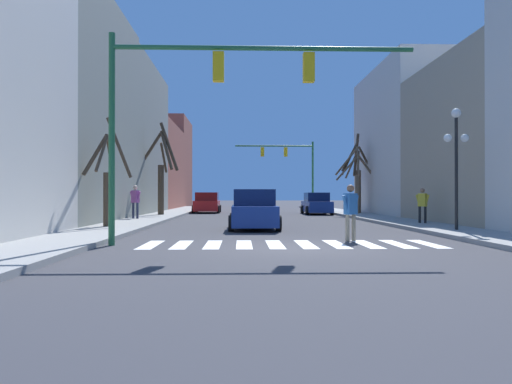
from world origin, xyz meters
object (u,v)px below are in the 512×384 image
Objects in this scene: traffic_signal_far at (290,160)px; street_tree_left_far at (358,176)px; street_tree_right_near at (356,181)px; car_parked_right_mid at (316,204)px; pedestrian_on_left_sidewalk at (135,199)px; pedestrian_on_right_sidewalk at (351,208)px; street_tree_left_mid at (107,180)px; pedestrian_waiting_at_curb at (422,202)px; street_tree_right_mid at (162,171)px; street_lamp_right_corner at (456,144)px; traffic_signal_near at (206,88)px; car_parked_left_mid at (207,203)px; car_parked_left_near at (250,205)px; car_at_intersection at (254,211)px.

traffic_signal_far is 1.25× the size of street_tree_left_far.
car_parked_right_mid is at bearing 137.04° from street_tree_right_near.
street_tree_left_far reaches higher than pedestrian_on_left_sidewalk.
street_tree_left_mid reaches higher than pedestrian_on_right_sidewalk.
traffic_signal_far is 1.51× the size of street_tree_right_near.
traffic_signal_far is 8.90m from car_parked_right_mid.
street_tree_left_mid is at bearing -123.97° from pedestrian_waiting_at_curb.
street_tree_left_far is (14.29, 8.21, 1.56)m from pedestrian_on_left_sidewalk.
traffic_signal_far is at bearing 51.14° from street_tree_right_mid.
traffic_signal_far reaches higher than street_tree_left_far.
street_lamp_right_corner is at bearing -173.04° from car_parked_right_mid.
traffic_signal_near is 8.25m from street_tree_left_mid.
street_tree_left_far reaches higher than car_parked_left_mid.
pedestrian_on_right_sidewalk is at bearing -148.21° from street_lamp_right_corner.
pedestrian_waiting_at_curb is at bearing -165.85° from pedestrian_on_left_sidewalk.
street_tree_left_mid is (-13.92, -1.97, 0.96)m from pedestrian_waiting_at_curb.
street_tree_right_near is (10.92, -5.49, 1.70)m from car_parked_left_mid.
street_tree_left_far is at bearing 11.05° from street_tree_right_mid.
pedestrian_on_right_sidewalk is at bearing -92.07° from traffic_signal_far.
traffic_signal_near reaches higher than street_tree_left_mid.
street_tree_right_near is at bearing -109.35° from street_tree_left_far.
car_parked_left_near is 19.13m from pedestrian_on_right_sidewalk.
pedestrian_on_left_sidewalk is 6.92m from street_tree_left_mid.
car_parked_right_mid is 17.16m from car_at_intersection.
traffic_signal_far is at bearing 79.92° from traffic_signal_near.
pedestrian_on_right_sidewalk reaches higher than car_parked_left_near.
pedestrian_on_right_sidewalk reaches higher than car_parked_left_mid.
street_tree_right_near reaches higher than car_parked_right_mid.
pedestrian_on_left_sidewalk is at bearing 130.11° from car_parked_right_mid.
car_parked_left_near is 7.78m from street_tree_right_near.
pedestrian_waiting_at_curb is at bearing -37.38° from street_tree_right_mid.
car_at_intersection is (3.29, -19.55, 0.01)m from car_parked_left_mid.
car_at_intersection is 2.45× the size of pedestrian_on_right_sidewalk.
pedestrian_on_right_sidewalk is at bearing 174.06° from car_parked_right_mid.
street_lamp_right_corner reaches higher than pedestrian_on_right_sidewalk.
street_tree_left_far is at bearing 100.70° from car_parked_left_near.
car_parked_left_mid is 13.26m from pedestrian_on_left_sidewalk.
pedestrian_on_left_sidewalk is 5.84m from street_tree_right_mid.
traffic_signal_far is 1.52× the size of car_parked_left_near.
car_parked_left_mid is 0.94× the size of street_tree_right_near.
street_tree_right_mid is (-13.28, 14.87, -0.33)m from street_lamp_right_corner.
street_lamp_right_corner is at bearing -82.56° from traffic_signal_far.
traffic_signal_far is 10.39m from street_tree_left_far.
street_tree_right_near is (9.18, 20.71, -2.05)m from traffic_signal_near.
street_lamp_right_corner is (9.03, 3.97, -1.17)m from traffic_signal_near.
street_tree_right_near is (14.00, 7.39, 1.24)m from pedestrian_on_left_sidewalk.
street_tree_left_far is 1.27× the size of street_tree_left_mid.
street_lamp_right_corner is 0.95× the size of street_tree_right_near.
pedestrian_on_right_sidewalk is 0.39× the size of street_tree_left_mid.
street_tree_right_near is at bearing -119.01° from pedestrian_on_left_sidewalk.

